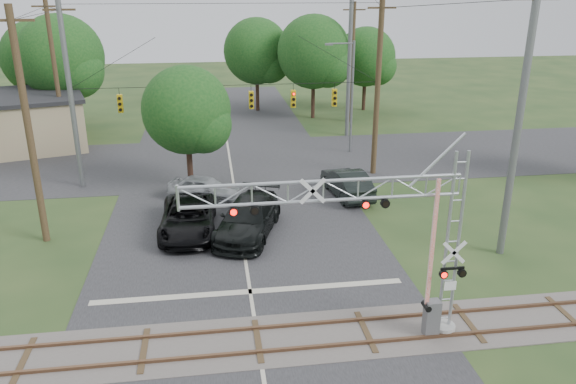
{
  "coord_description": "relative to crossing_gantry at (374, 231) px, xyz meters",
  "views": [
    {
      "loc": [
        -1.33,
        -15.0,
        12.07
      ],
      "look_at": [
        1.88,
        7.5,
        3.63
      ],
      "focal_mm": 35.0,
      "sensor_mm": 36.0,
      "label": 1
    }
  ],
  "objects": [
    {
      "name": "railroad_track",
      "position": [
        -3.96,
        0.36,
        -4.23
      ],
      "size": [
        90.0,
        3.2,
        0.17
      ],
      "color": "#544C49",
      "rests_on": "ground"
    },
    {
      "name": "car_dark",
      "position": [
        -3.59,
        9.65,
        -3.36
      ],
      "size": [
        4.34,
        6.65,
        1.79
      ],
      "primitive_type": "imported",
      "rotation": [
        0.0,
        0.0,
        -0.32
      ],
      "color": "black",
      "rests_on": "ground"
    },
    {
      "name": "road_main",
      "position": [
        -3.96,
        8.36,
        -4.25
      ],
      "size": [
        14.0,
        90.0,
        0.02
      ],
      "primitive_type": "cube",
      "color": "#262729",
      "rests_on": "ground"
    },
    {
      "name": "utility_poles",
      "position": [
        -1.27,
        21.06,
        1.77
      ],
      "size": [
        26.62,
        28.07,
        13.45
      ],
      "color": "#422E1E",
      "rests_on": "ground"
    },
    {
      "name": "traffic_signal_span",
      "position": [
        -3.06,
        18.36,
        1.4
      ],
      "size": [
        19.34,
        0.36,
        11.5
      ],
      "color": "slate",
      "rests_on": "ground"
    },
    {
      "name": "sedan_silver",
      "position": [
        -5.77,
        14.89,
        -3.52
      ],
      "size": [
        4.66,
        3.35,
        1.47
      ],
      "primitive_type": "imported",
      "rotation": [
        0.0,
        0.0,
        1.15
      ],
      "color": "#9DA0A4",
      "rests_on": "ground"
    },
    {
      "name": "streetlight",
      "position": [
        5.07,
        23.59,
        0.37
      ],
      "size": [
        2.21,
        0.23,
        8.27
      ],
      "color": "slate",
      "rests_on": "ground"
    },
    {
      "name": "ground",
      "position": [
        -3.96,
        -1.64,
        -4.26
      ],
      "size": [
        160.0,
        160.0,
        0.0
      ],
      "primitive_type": "plane",
      "color": "#243D1C",
      "rests_on": "ground"
    },
    {
      "name": "crossing_gantry",
      "position": [
        0.0,
        0.0,
        0.0
      ],
      "size": [
        9.79,
        0.89,
        6.94
      ],
      "color": "gray",
      "rests_on": "ground"
    },
    {
      "name": "suv_dark",
      "position": [
        2.74,
        14.42,
        -3.43
      ],
      "size": [
        2.36,
        5.23,
        1.67
      ],
      "primitive_type": "imported",
      "rotation": [
        0.0,
        0.0,
        3.26
      ],
      "color": "black",
      "rests_on": "ground"
    },
    {
      "name": "road_cross",
      "position": [
        -3.96,
        22.36,
        -4.25
      ],
      "size": [
        90.0,
        12.0,
        0.02
      ],
      "primitive_type": "cube",
      "color": "#262729",
      "rests_on": "ground"
    },
    {
      "name": "treeline",
      "position": [
        -4.93,
        32.2,
        1.47
      ],
      "size": [
        54.48,
        30.97,
        9.9
      ],
      "color": "#342118",
      "rests_on": "ground"
    },
    {
      "name": "pickup_black",
      "position": [
        -6.63,
        10.3,
        -3.43
      ],
      "size": [
        2.92,
        6.04,
        1.66
      ],
      "primitive_type": "imported",
      "rotation": [
        0.0,
        0.0,
        -0.03
      ],
      "color": "black",
      "rests_on": "ground"
    }
  ]
}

